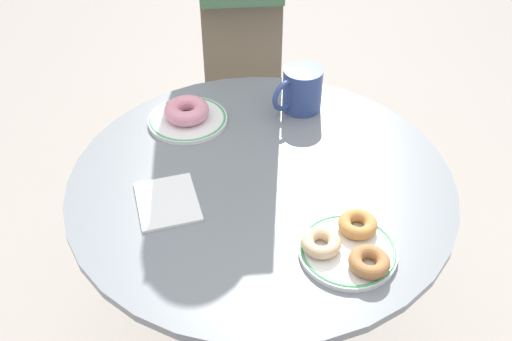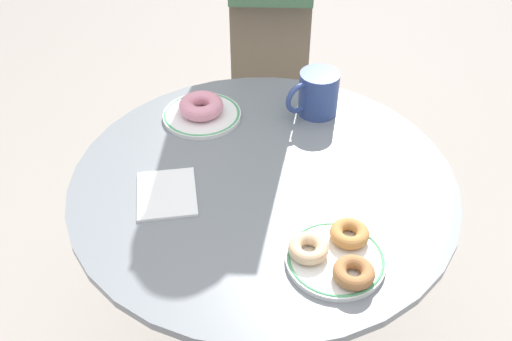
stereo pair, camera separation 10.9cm
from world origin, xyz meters
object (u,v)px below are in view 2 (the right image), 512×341
at_px(paper_napkin, 167,194).
at_px(plate_right, 337,259).
at_px(plate_left, 202,115).
at_px(cafe_table, 262,257).
at_px(donut_cinnamon, 353,273).
at_px(donut_old_fashioned, 349,234).
at_px(donut_pink_frosted, 201,106).
at_px(donut_glazed, 308,248).
at_px(coffee_mug, 317,94).

bearing_deg(paper_napkin, plate_right, 32.99).
bearing_deg(plate_right, plate_left, -177.39).
bearing_deg(cafe_table, donut_cinnamon, -0.13).
distance_m(donut_cinnamon, donut_old_fashioned, 0.09).
bearing_deg(paper_napkin, cafe_table, 76.74).
relative_size(plate_right, donut_pink_frosted, 1.69).
relative_size(donut_glazed, paper_napkin, 0.51).
bearing_deg(donut_glazed, coffee_mug, 144.92).
relative_size(plate_right, donut_old_fashioned, 2.46).
bearing_deg(donut_pink_frosted, plate_right, 2.55).
xyz_separation_m(donut_old_fashioned, donut_glazed, (-0.01, -0.08, 0.00)).
xyz_separation_m(cafe_table, donut_glazed, (0.22, -0.04, 0.27)).
relative_size(cafe_table, donut_pink_frosted, 7.63).
relative_size(cafe_table, paper_napkin, 5.68).
bearing_deg(cafe_table, donut_pink_frosted, -175.52).
distance_m(donut_pink_frosted, paper_napkin, 0.27).
height_order(donut_cinnamon, donut_glazed, same).
bearing_deg(cafe_table, plate_right, 0.59).
bearing_deg(donut_cinnamon, cafe_table, 179.87).
distance_m(donut_pink_frosted, donut_glazed, 0.48).
distance_m(plate_right, donut_pink_frosted, 0.51).
height_order(plate_right, donut_glazed, donut_glazed).
bearing_deg(plate_left, paper_napkin, -39.31).
distance_m(plate_left, donut_cinnamon, 0.56).
xyz_separation_m(cafe_table, coffee_mug, (-0.14, 0.22, 0.30)).
height_order(cafe_table, coffee_mug, coffee_mug).
height_order(cafe_table, donut_cinnamon, donut_cinnamon).
height_order(plate_right, paper_napkin, plate_right).
relative_size(donut_cinnamon, donut_old_fashioned, 1.00).
distance_m(donut_pink_frosted, donut_cinnamon, 0.56).
distance_m(donut_glazed, paper_napkin, 0.31).
bearing_deg(donut_glazed, donut_cinnamon, 24.00).
height_order(donut_pink_frosted, paper_napkin, donut_pink_frosted).
distance_m(donut_cinnamon, coffee_mug, 0.50).
relative_size(plate_right, donut_cinnamon, 2.46).
height_order(cafe_table, plate_left, plate_left).
height_order(donut_glazed, coffee_mug, coffee_mug).
bearing_deg(coffee_mug, plate_right, -28.80).
relative_size(donut_cinnamon, donut_glazed, 1.00).
xyz_separation_m(plate_left, donut_pink_frosted, (-0.00, 0.00, 0.02)).
bearing_deg(plate_right, paper_napkin, -147.01).
relative_size(donut_cinnamon, coffee_mug, 0.52).
height_order(donut_cinnamon, donut_old_fashioned, same).
relative_size(donut_pink_frosted, donut_cinnamon, 1.45).
distance_m(plate_left, paper_napkin, 0.27).
bearing_deg(donut_pink_frosted, paper_napkin, -39.07).
distance_m(cafe_table, donut_glazed, 0.35).
bearing_deg(plate_left, donut_glazed, -1.91).
xyz_separation_m(cafe_table, donut_cinnamon, (0.30, -0.00, 0.27)).
relative_size(plate_left, coffee_mug, 1.32).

